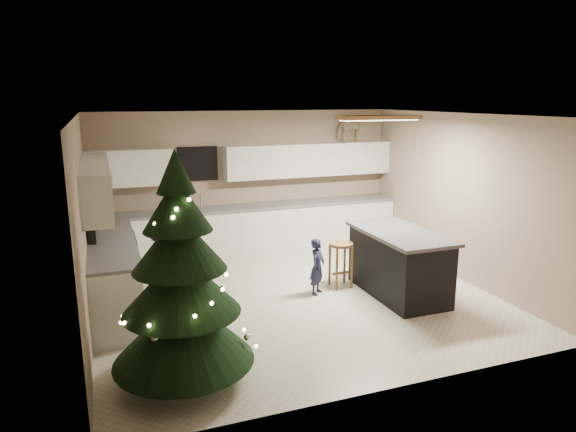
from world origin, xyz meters
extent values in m
plane|color=#C0B39E|center=(0.00, 0.00, 0.00)|extent=(5.50, 5.50, 0.00)
cube|color=gray|center=(0.00, 2.50, 1.30)|extent=(5.50, 0.02, 2.60)
cube|color=gray|center=(0.00, -2.50, 1.30)|extent=(5.50, 0.02, 2.60)
cube|color=gray|center=(-2.75, 0.00, 1.30)|extent=(0.02, 5.00, 2.60)
cube|color=gray|center=(2.75, 0.00, 1.30)|extent=(0.02, 5.00, 2.60)
cube|color=silver|center=(0.00, 0.00, 2.60)|extent=(5.50, 5.00, 0.02)
cube|color=brown|center=(1.30, 0.10, 2.55)|extent=(1.25, 0.32, 0.06)
cube|color=white|center=(1.30, 0.10, 2.52)|extent=(1.15, 0.24, 0.02)
cube|color=silver|center=(0.00, 2.20, 0.45)|extent=(5.48, 0.60, 0.90)
cube|color=silver|center=(-2.45, 0.60, 0.45)|extent=(0.60, 2.60, 0.90)
cube|color=slate|center=(0.00, 2.19, 0.92)|extent=(5.48, 0.62, 0.04)
cube|color=slate|center=(-2.44, 0.60, 0.92)|extent=(0.62, 2.60, 0.04)
cube|color=silver|center=(-2.05, 2.33, 1.70)|extent=(1.40, 0.35, 0.60)
cube|color=silver|center=(1.15, 2.33, 1.70)|extent=(3.20, 0.35, 0.60)
cube|color=silver|center=(-2.58, 0.72, 1.70)|extent=(0.35, 2.60, 0.60)
cube|color=black|center=(-0.90, 2.47, 1.70)|extent=(0.70, 0.04, 0.60)
cube|color=#99999E|center=(-0.90, 2.20, 0.90)|extent=(0.55, 0.40, 0.06)
cylinder|color=#99999E|center=(-0.90, 2.30, 1.06)|extent=(0.03, 0.03, 0.24)
cube|color=black|center=(-2.43, 0.90, 0.45)|extent=(0.64, 0.75, 0.90)
cube|color=black|center=(-2.68, 0.90, 1.05)|extent=(0.10, 0.75, 0.30)
cube|color=black|center=(1.46, -0.34, 0.45)|extent=(0.80, 1.60, 0.90)
cube|color=#3D3D42|center=(1.46, -0.34, 0.93)|extent=(0.90, 1.70, 0.05)
cylinder|color=brown|center=(0.82, 0.25, 0.67)|extent=(0.36, 0.36, 0.04)
cylinder|color=brown|center=(0.69, 0.12, 0.32)|extent=(0.04, 0.04, 0.64)
cylinder|color=brown|center=(0.95, 0.12, 0.32)|extent=(0.04, 0.04, 0.64)
cylinder|color=brown|center=(0.69, 0.38, 0.32)|extent=(0.04, 0.04, 0.64)
cylinder|color=brown|center=(0.95, 0.38, 0.32)|extent=(0.04, 0.04, 0.64)
cube|color=brown|center=(0.82, 0.25, 0.21)|extent=(0.27, 0.03, 0.03)
cylinder|color=#3F2816|center=(-1.85, -1.60, 0.16)|extent=(0.13, 0.13, 0.32)
cone|color=black|center=(-1.85, -1.60, 0.58)|extent=(1.43, 1.43, 0.74)
cone|color=black|center=(-1.85, -1.60, 1.05)|extent=(1.18, 1.18, 0.63)
cone|color=black|center=(-1.85, -1.60, 1.47)|extent=(0.93, 0.93, 0.58)
cone|color=black|center=(-1.85, -1.60, 1.84)|extent=(0.67, 0.67, 0.53)
cone|color=black|center=(-1.85, -1.60, 2.16)|extent=(0.38, 0.38, 0.42)
sphere|color=#FFD88C|center=(-1.10, -1.60, 0.26)|extent=(0.04, 0.04, 0.04)
sphere|color=#FFD88C|center=(-1.22, -1.25, 0.33)|extent=(0.04, 0.04, 0.04)
sphere|color=#FFD88C|center=(-1.47, -1.01, 0.41)|extent=(0.04, 0.04, 0.04)
sphere|color=#FFD88C|center=(-1.80, -0.93, 0.48)|extent=(0.04, 0.04, 0.04)
sphere|color=#FFD88C|center=(-2.12, -1.01, 0.55)|extent=(0.04, 0.04, 0.04)
sphere|color=#FFD88C|center=(-2.35, -1.23, 0.62)|extent=(0.04, 0.04, 0.04)
sphere|color=#FFD88C|center=(-2.44, -1.52, 0.69)|extent=(0.04, 0.04, 0.04)
sphere|color=#FFD88C|center=(-2.39, -1.80, 0.76)|extent=(0.04, 0.04, 0.04)
sphere|color=#FFD88C|center=(-2.21, -2.02, 0.83)|extent=(0.04, 0.04, 0.04)
sphere|color=#FFD88C|center=(-1.96, -2.11, 0.91)|extent=(0.04, 0.04, 0.04)
sphere|color=#FFD88C|center=(-1.71, -2.08, 0.98)|extent=(0.04, 0.04, 0.04)
sphere|color=#FFD88C|center=(-1.51, -1.93, 1.05)|extent=(0.04, 0.04, 0.04)
sphere|color=#FFD88C|center=(-1.42, -1.73, 1.12)|extent=(0.04, 0.04, 0.04)
sphere|color=#FFD88C|center=(-1.44, -1.51, 1.19)|extent=(0.04, 0.04, 0.04)
sphere|color=#FFD88C|center=(-1.55, -1.34, 1.26)|extent=(0.04, 0.04, 0.04)
sphere|color=#FFD88C|center=(-1.72, -1.25, 1.33)|extent=(0.04, 0.04, 0.04)
sphere|color=#FFD88C|center=(-1.90, -1.25, 1.41)|extent=(0.04, 0.04, 0.04)
sphere|color=#FFD88C|center=(-2.05, -1.34, 1.48)|extent=(0.04, 0.04, 0.04)
sphere|color=#FFD88C|center=(-2.12, -1.48, 1.55)|extent=(0.04, 0.04, 0.04)
sphere|color=#FFD88C|center=(-2.13, -1.62, 1.62)|extent=(0.04, 0.04, 0.04)
sphere|color=#FFD88C|center=(-2.06, -1.74, 1.69)|extent=(0.04, 0.04, 0.04)
sphere|color=#FFD88C|center=(-1.96, -1.80, 1.76)|extent=(0.04, 0.04, 0.04)
sphere|color=#FFD88C|center=(-1.85, -1.80, 1.83)|extent=(0.04, 0.04, 0.04)
sphere|color=#FFD88C|center=(-1.76, -1.75, 1.91)|extent=(0.04, 0.04, 0.04)
sphere|color=#FFD88C|center=(-1.72, -1.68, 1.98)|extent=(0.04, 0.04, 0.04)
sphere|color=#FFD88C|center=(-1.72, -1.61, 2.05)|extent=(0.04, 0.04, 0.04)
sphere|color=#FFD88C|center=(-1.76, -1.56, 2.12)|extent=(0.04, 0.04, 0.04)
sphere|color=#FFD88C|center=(-1.80, -1.54, 2.19)|extent=(0.04, 0.04, 0.04)
sphere|color=silver|center=(-1.20, -1.60, 0.39)|extent=(0.07, 0.07, 0.07)
sphere|color=silver|center=(-2.20, -1.12, 0.55)|extent=(0.07, 0.07, 0.07)
sphere|color=silver|center=(-2.01, -2.11, 0.71)|extent=(0.07, 0.07, 0.07)
sphere|color=silver|center=(-1.40, -1.45, 0.87)|extent=(0.07, 0.07, 0.07)
sphere|color=silver|center=(-2.19, -1.35, 1.03)|extent=(0.07, 0.07, 0.07)
sphere|color=silver|center=(-1.85, -1.96, 1.18)|extent=(0.07, 0.07, 0.07)
sphere|color=silver|center=(-1.60, -1.42, 1.34)|extent=(0.07, 0.07, 0.07)
sphere|color=silver|center=(-2.09, -1.52, 1.50)|extent=(0.07, 0.07, 0.07)
sphere|color=silver|center=(-1.79, -1.79, 1.66)|extent=(0.07, 0.07, 0.07)
sphere|color=silver|center=(-1.77, -1.49, 1.82)|extent=(0.07, 0.07, 0.07)
sphere|color=silver|center=(-1.93, -1.60, 1.97)|extent=(0.07, 0.07, 0.07)
sphere|color=silver|center=(-1.83, -1.62, 2.13)|extent=(0.07, 0.07, 0.07)
imported|color=black|center=(0.36, 0.10, 0.42)|extent=(0.36, 0.36, 0.84)
cube|color=brown|center=(2.02, 2.29, 2.01)|extent=(0.23, 0.02, 0.02)
cube|color=brown|center=(2.02, 2.36, 2.01)|extent=(0.23, 0.02, 0.02)
imported|color=beige|center=(2.02, 2.33, 2.27)|extent=(0.62, 0.36, 0.49)
camera|label=1|loc=(-2.51, -6.45, 2.83)|focal=32.00mm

